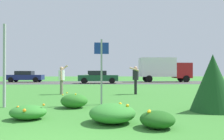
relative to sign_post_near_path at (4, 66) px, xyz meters
name	(u,v)px	position (x,y,z in m)	size (l,w,h in m)	color
ground_plane	(90,91)	(2.58, 7.67, -1.48)	(120.00, 120.00, 0.00)	#387A2D
highway_strip	(95,83)	(2.58, 20.52, -1.48)	(120.00, 8.67, 0.01)	#424244
highway_center_stripe	(95,83)	(2.58, 20.52, -1.48)	(120.00, 0.16, 0.00)	yellow
daylily_clump_front_left	(112,113)	(3.73, -2.69, -1.25)	(1.14, 1.24, 0.49)	#337F2D
daylily_clump_mid_right	(157,119)	(4.72, -3.28, -1.30)	(0.78, 0.84, 0.40)	#1E5619
daylily_clump_front_center	(74,101)	(2.50, -0.22, -1.24)	(0.95, 0.86, 0.54)	#2D7526
daylily_clump_mid_left	(28,112)	(1.53, -2.20, -1.30)	(0.96, 0.84, 0.42)	#337F2D
sign_post_near_path	(4,66)	(0.00, 0.00, 0.00)	(0.07, 0.10, 2.97)	#93969B
sign_post_by_roadside	(101,65)	(3.45, 0.58, 0.05)	(0.56, 0.10, 2.52)	#93969B
evergreen_shrub_side	(213,83)	(7.01, -1.12, -0.57)	(1.43, 1.43, 1.82)	#19471E
person_thrower_white_shirt	(62,78)	(1.15, 5.00, -0.54)	(0.51, 0.49, 1.68)	silver
person_catcher_dark_shirt	(135,78)	(5.37, 4.89, -0.53)	(0.55, 0.49, 1.59)	#232328
frisbee_white	(86,75)	(2.56, 5.01, -0.37)	(0.24, 0.24, 0.05)	white
car_navy_center_left	(25,76)	(-6.60, 22.47, -0.75)	(4.50, 2.00, 1.45)	navy
car_dark_green_center_right	(98,77)	(2.94, 18.57, -0.75)	(4.50, 2.00, 1.45)	#194C2D
box_truck_red	(164,68)	(11.61, 22.47, 0.32)	(6.70, 2.46, 3.20)	maroon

